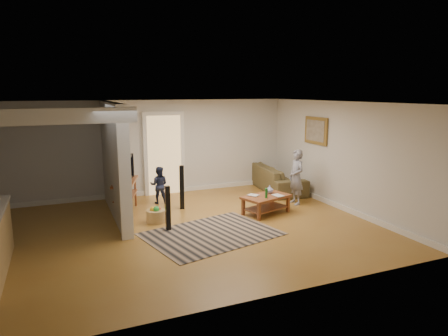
{
  "coord_description": "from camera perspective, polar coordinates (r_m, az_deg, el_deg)",
  "views": [
    {
      "loc": [
        -2.26,
        -7.33,
        2.72
      ],
      "look_at": [
        0.97,
        0.43,
        1.1
      ],
      "focal_mm": 32.0,
      "sensor_mm": 36.0,
      "label": 1
    }
  ],
  "objects": [
    {
      "name": "speaker_left",
      "position": [
        7.97,
        -8.02,
        -5.72
      ],
      "size": [
        0.09,
        0.09,
        0.9
      ],
      "primitive_type": "cube",
      "rotation": [
        0.0,
        0.0,
        -0.01
      ],
      "color": "black",
      "rests_on": "ground"
    },
    {
      "name": "child",
      "position": [
        10.0,
        10.16,
        -5.05
      ],
      "size": [
        0.34,
        0.5,
        1.35
      ],
      "primitive_type": "imported",
      "rotation": [
        0.0,
        0.0,
        -1.61
      ],
      "color": "gray",
      "rests_on": "ground"
    },
    {
      "name": "ground",
      "position": [
        8.14,
        -5.24,
        -8.66
      ],
      "size": [
        7.5,
        7.5,
        0.0
      ],
      "primitive_type": "plane",
      "color": "#966326",
      "rests_on": "ground"
    },
    {
      "name": "room_shell",
      "position": [
        7.95,
        -13.7,
        1.46
      ],
      "size": [
        7.54,
        6.02,
        2.52
      ],
      "color": "silver",
      "rests_on": "ground"
    },
    {
      "name": "coffee_table",
      "position": [
        9.06,
        6.05,
        -4.48
      ],
      "size": [
        1.2,
        0.91,
        0.63
      ],
      "rotation": [
        0.0,
        0.0,
        0.31
      ],
      "color": "maroon",
      "rests_on": "ground"
    },
    {
      "name": "sofa",
      "position": [
        11.36,
        7.43,
        -3.04
      ],
      "size": [
        1.15,
        2.37,
        0.67
      ],
      "primitive_type": "imported",
      "rotation": [
        0.0,
        0.0,
        1.45
      ],
      "color": "#443C22",
      "rests_on": "ground"
    },
    {
      "name": "tv_console",
      "position": [
        9.25,
        -13.87,
        -2.16
      ],
      "size": [
        0.78,
        1.26,
        1.02
      ],
      "rotation": [
        0.0,
        0.0,
        -0.31
      ],
      "color": "maroon",
      "rests_on": "ground"
    },
    {
      "name": "speaker_right",
      "position": [
        9.36,
        -6.03,
        -2.75
      ],
      "size": [
        0.13,
        0.13,
        1.03
      ],
      "primitive_type": "cube",
      "rotation": [
        0.0,
        0.0,
        -0.32
      ],
      "color": "black",
      "rests_on": "ground"
    },
    {
      "name": "area_rug",
      "position": [
        7.82,
        -1.82,
        -9.4
      ],
      "size": [
        2.77,
        2.29,
        0.01
      ],
      "primitive_type": "cube",
      "rotation": [
        0.0,
        0.0,
        0.24
      ],
      "color": "black",
      "rests_on": "ground"
    },
    {
      "name": "toddler",
      "position": [
        10.02,
        -9.18,
        -4.98
      ],
      "size": [
        0.55,
        0.49,
        0.92
      ],
      "primitive_type": "imported",
      "rotation": [
        0.0,
        0.0,
        2.75
      ],
      "color": "#1E253F",
      "rests_on": "ground"
    },
    {
      "name": "toy_basket",
      "position": [
        8.58,
        -9.68,
        -6.68
      ],
      "size": [
        0.41,
        0.41,
        0.36
      ],
      "color": "olive",
      "rests_on": "ground"
    }
  ]
}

